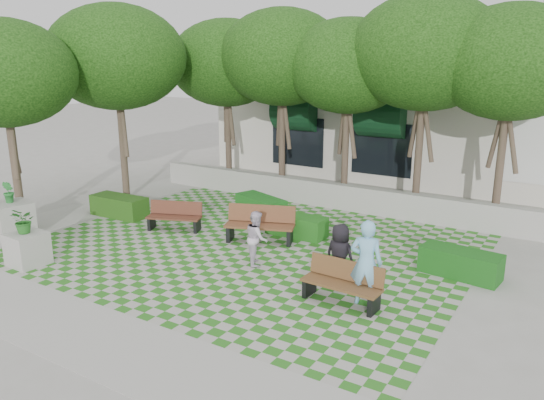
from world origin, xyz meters
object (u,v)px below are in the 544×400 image
Objects in this scene: hedge_east at (460,263)px; person_blue at (366,263)px; hedge_west at (119,206)px; bench_east at (342,284)px; bench_mid at (260,225)px; hedge_midright at (296,225)px; planter_back at (12,217)px; bench_west at (175,217)px; hedge_midleft at (261,207)px; person_white at (257,238)px; person_dark at (340,256)px; planter_front at (27,242)px.

person_blue is at bearing -117.85° from hedge_east.
bench_east is at bearing -12.64° from hedge_west.
bench_mid is 1.06× the size of hedge_west.
hedge_midright is 8.68m from planter_back.
bench_west is at bearing 166.48° from bench_east.
bench_east is 1.06× the size of planter_back.
bench_east reaches higher than hedge_midleft.
person_white reaches higher than bench_mid.
bench_mid is 1.24× the size of planter_back.
person_dark is 1.07× the size of person_white.
person_blue is 1.25× the size of person_dark.
hedge_east is at bearing -104.12° from person_white.
person_dark reaches higher than hedge_west.
bench_mid is 1.37× the size of person_dark.
planter_back reaches higher than hedge_midright.
person_dark is (10.07, 1.83, 0.20)m from planter_back.
hedge_midleft is 1.26× the size of person_dark.
bench_west is 4.88m from planter_back.
planter_front reaches higher than bench_west.
person_dark is at bearing -8.49° from hedge_west.
person_blue is at bearing -35.09° from bench_west.
person_white reaches higher than hedge_west.
bench_mid is 1.16× the size of hedge_midright.
bench_east is 9.54m from hedge_west.
person_white is at bearing 32.30° from planter_front.
hedge_midleft is 7.49m from planter_front.
hedge_west is (-9.31, 2.09, -0.10)m from bench_east.
bench_east is 1.18× the size of planter_front.
person_dark is (-0.88, 0.56, -0.20)m from person_blue.
person_white is at bearing -58.43° from hedge_midleft.
hedge_west is at bearing -148.40° from hedge_midleft.
bench_mid is 1.79m from person_white.
hedge_east is 0.99× the size of person_blue.
person_white is (-2.88, 0.94, 0.27)m from bench_east.
person_dark reaches higher than hedge_east.
bench_mid is (-3.78, 2.47, 0.06)m from bench_east.
bench_west is 3.08m from hedge_midleft.
hedge_east is 5.18m from person_white.
bench_east is at bearing -48.24° from hedge_midright.
person_blue is at bearing -49.04° from bench_mid.
bench_west is 0.97× the size of hedge_midright.
planter_front reaches higher than bench_mid.
bench_east is at bearing -37.62° from bench_west.
hedge_west reaches higher than hedge_midright.
bench_east is 6.94m from hedge_midleft.
bench_east reaches higher than hedge_midright.
bench_mid is at bearing -11.33° from bench_west.
bench_east is 1.02× the size of bench_west.
hedge_midleft is (-1.38, 2.17, -0.17)m from bench_mid.
hedge_east is 11.22m from hedge_west.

